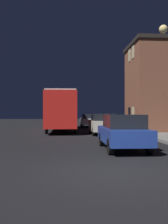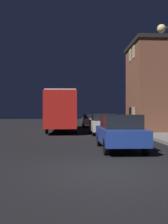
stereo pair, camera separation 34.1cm
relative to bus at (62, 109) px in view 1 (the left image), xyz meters
The scene contains 6 objects.
ground_plane 16.50m from the bus, 83.45° to the right, with size 120.00×120.00×0.00m, color black.
brick_building 8.19m from the bus, 17.85° to the right, with size 3.66×5.13×7.39m.
bus is the anchor object (origin of this frame).
car_near_lane 12.71m from the bus, 76.38° to the right, with size 1.73×3.99×1.56m.
car_mid_lane 5.49m from the bus, 53.34° to the right, with size 1.81×4.06×1.58m.
car_far_lane 6.49m from the bus, 61.99° to the left, with size 1.89×4.56×1.50m.
Camera 1 is at (-1.31, -6.92, 1.64)m, focal length 40.00 mm.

